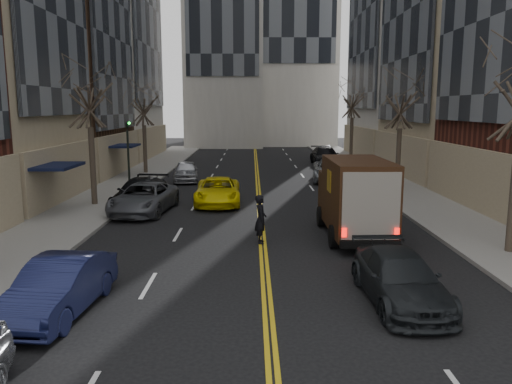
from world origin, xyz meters
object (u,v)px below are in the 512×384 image
at_px(ups_truck, 355,198).
at_px(pedestrian, 261,219).
at_px(taxi, 218,191).
at_px(observer_sedan, 400,278).

height_order(ups_truck, pedestrian, ups_truck).
bearing_deg(pedestrian, taxi, 12.65).
xyz_separation_m(observer_sedan, taxi, (-5.85, 13.95, 0.05)).
bearing_deg(ups_truck, observer_sedan, -91.16).
relative_size(observer_sedan, taxi, 0.91).
height_order(ups_truck, observer_sedan, ups_truck).
bearing_deg(pedestrian, observer_sedan, -151.49).
bearing_deg(observer_sedan, taxi, 110.78).
bearing_deg(ups_truck, pedestrian, -167.44).
bearing_deg(pedestrian, ups_truck, -80.29).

